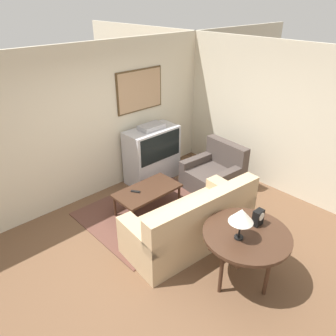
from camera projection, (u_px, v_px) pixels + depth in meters
name	position (u px, v px, depth m)	size (l,w,h in m)	color
ground_plane	(174.00, 247.00, 4.90)	(12.00, 12.00, 0.00)	brown
wall_back	(90.00, 124.00, 5.65)	(12.00, 0.10, 2.70)	beige
wall_right	(280.00, 120.00, 5.85)	(0.06, 12.00, 2.70)	beige
area_rug	(151.00, 211.00, 5.69)	(2.18, 1.81, 0.01)	brown
tv	(152.00, 154.00, 6.45)	(1.07, 0.53, 1.17)	#B7B7BC
couch	(192.00, 224.00, 4.84)	(2.03, 1.03, 0.96)	tan
armchair	(214.00, 175.00, 6.28)	(0.97, 1.00, 0.87)	#473D38
coffee_table	(147.00, 192.00, 5.55)	(1.12, 0.59, 0.42)	#3D2619
console_table	(247.00, 238.00, 4.04)	(1.09, 1.09, 0.75)	#3D2619
table_lamp	(241.00, 216.00, 3.78)	(0.29, 0.29, 0.42)	black
mantel_clock	(258.00, 218.00, 4.12)	(0.14, 0.10, 0.21)	black
remote	(135.00, 191.00, 5.46)	(0.12, 0.16, 0.02)	black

